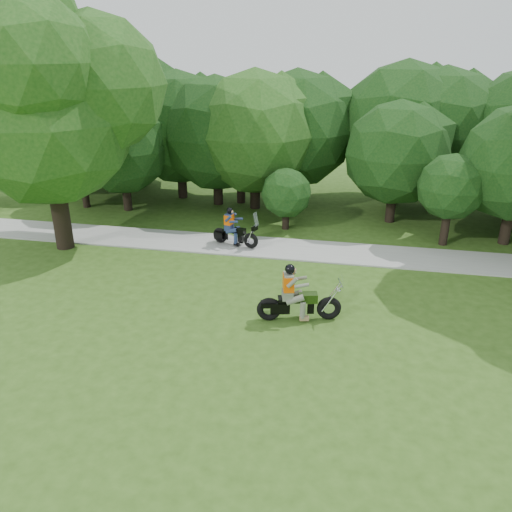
{
  "coord_description": "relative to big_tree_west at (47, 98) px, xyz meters",
  "views": [
    {
      "loc": [
        0.7,
        -10.33,
        7.45
      ],
      "look_at": [
        -2.14,
        3.89,
        1.37
      ],
      "focal_mm": 35.0,
      "sensor_mm": 36.0,
      "label": 1
    }
  ],
  "objects": [
    {
      "name": "tree_line",
      "position": [
        11.17,
        7.56,
        -2.23
      ],
      "size": [
        40.88,
        12.01,
        7.12
      ],
      "color": "black",
      "rests_on": "ground"
    },
    {
      "name": "chopper_motorcycle",
      "position": [
        9.83,
        -4.31,
        -5.1
      ],
      "size": [
        2.48,
        0.98,
        1.79
      ],
      "rotation": [
        0.0,
        0.0,
        0.23
      ],
      "color": "black",
      "rests_on": "ground"
    },
    {
      "name": "touring_motorcycle",
      "position": [
        6.62,
        1.09,
        -5.13
      ],
      "size": [
        2.01,
        0.98,
        1.56
      ],
      "rotation": [
        0.0,
        0.0,
        -0.26
      ],
      "color": "black",
      "rests_on": "walkway"
    },
    {
      "name": "ground",
      "position": [
        10.54,
        -6.85,
        -5.76
      ],
      "size": [
        100.0,
        100.0,
        0.0
      ],
      "primitive_type": "plane",
      "color": "#2E4D16",
      "rests_on": "ground"
    },
    {
      "name": "big_tree_west",
      "position": [
        0.0,
        0.0,
        0.0
      ],
      "size": [
        8.64,
        6.56,
        9.96
      ],
      "color": "black",
      "rests_on": "ground"
    },
    {
      "name": "walkway",
      "position": [
        10.54,
        1.15,
        -5.73
      ],
      "size": [
        60.0,
        2.2,
        0.06
      ],
      "primitive_type": "cube",
      "color": "gray",
      "rests_on": "ground"
    }
  ]
}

